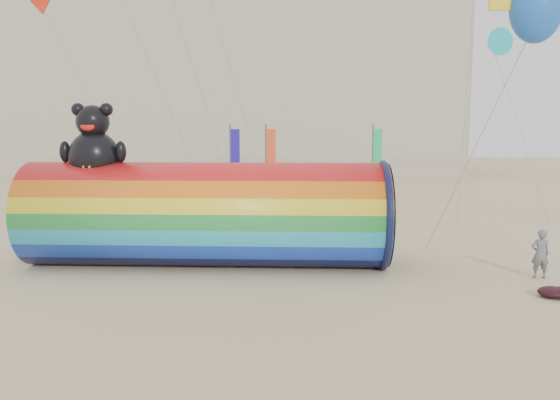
{
  "coord_description": "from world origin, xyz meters",
  "views": [
    {
      "loc": [
        1.34,
        -17.71,
        4.92
      ],
      "look_at": [
        0.5,
        1.5,
        2.4
      ],
      "focal_mm": 35.0,
      "sensor_mm": 36.0,
      "label": 1
    }
  ],
  "objects": [
    {
      "name": "ground",
      "position": [
        0.0,
        0.0,
        0.0
      ],
      "size": [
        160.0,
        160.0,
        0.0
      ],
      "primitive_type": "plane",
      "color": "#CCB58C",
      "rests_on": "ground"
    },
    {
      "name": "hotel_building",
      "position": [
        -12.0,
        45.95,
        10.31
      ],
      "size": [
        60.4,
        15.4,
        20.6
      ],
      "color": "#B7AD99",
      "rests_on": "ground"
    },
    {
      "name": "windsock_assembly",
      "position": [
        -2.15,
        1.57,
        1.96
      ],
      "size": [
        12.84,
        3.91,
        5.92
      ],
      "color": "red",
      "rests_on": "ground"
    },
    {
      "name": "kite_handler",
      "position": [
        9.16,
        0.24,
        0.82
      ],
      "size": [
        0.6,
        0.39,
        1.64
      ],
      "primitive_type": "imported",
      "rotation": [
        0.0,
        0.0,
        3.14
      ],
      "color": "slate",
      "rests_on": "ground"
    },
    {
      "name": "festival_banners",
      "position": [
        0.83,
        16.46,
        2.64
      ],
      "size": [
        9.76,
        4.35,
        5.2
      ],
      "color": "#59595E",
      "rests_on": "ground"
    }
  ]
}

